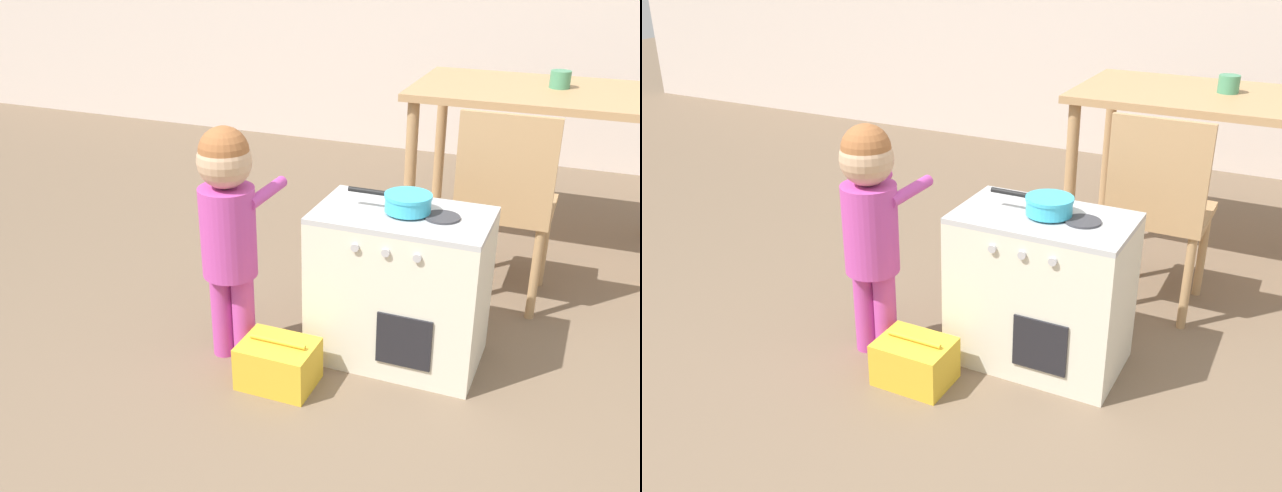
# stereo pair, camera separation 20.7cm
# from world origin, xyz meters

# --- Properties ---
(play_kitchen) EXTENTS (0.61, 0.38, 0.58)m
(play_kitchen) POSITION_xyz_m (-0.12, 0.93, 0.29)
(play_kitchen) COLOR silver
(play_kitchen) RESTS_ON ground_plane
(toy_pot) EXTENTS (0.30, 0.16, 0.06)m
(toy_pot) POSITION_xyz_m (-0.11, 0.93, 0.62)
(toy_pot) COLOR #38B2D6
(toy_pot) RESTS_ON play_kitchen
(child_figure) EXTENTS (0.22, 0.35, 0.88)m
(child_figure) POSITION_xyz_m (-0.68, 0.70, 0.56)
(child_figure) COLOR #BC429E
(child_figure) RESTS_ON ground_plane
(toy_basket) EXTENTS (0.26, 0.20, 0.18)m
(toy_basket) POSITION_xyz_m (-0.45, 0.60, 0.08)
(toy_basket) COLOR gold
(toy_basket) RESTS_ON ground_plane
(dining_table) EXTENTS (1.24, 0.73, 0.77)m
(dining_table) POSITION_xyz_m (0.20, 2.20, 0.67)
(dining_table) COLOR tan
(dining_table) RESTS_ON ground_plane
(dining_chair_near) EXTENTS (0.38, 0.38, 0.84)m
(dining_chair_near) POSITION_xyz_m (0.15, 1.50, 0.45)
(dining_chair_near) COLOR tan
(dining_chair_near) RESTS_ON ground_plane
(cup_on_table) EXTENTS (0.09, 0.09, 0.08)m
(cup_on_table) POSITION_xyz_m (0.24, 2.24, 0.81)
(cup_on_table) COLOR #478E66
(cup_on_table) RESTS_ON dining_table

